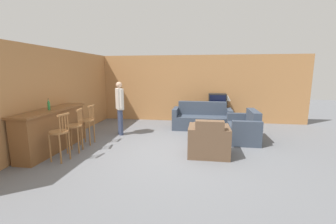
# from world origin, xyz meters

# --- Properties ---
(ground_plane) EXTENTS (24.00, 24.00, 0.00)m
(ground_plane) POSITION_xyz_m (0.00, 0.00, 0.00)
(ground_plane) COLOR slate
(wall_back) EXTENTS (9.40, 0.08, 2.60)m
(wall_back) POSITION_xyz_m (0.00, 3.69, 1.30)
(wall_back) COLOR #B27A47
(wall_back) RESTS_ON ground_plane
(wall_left) EXTENTS (0.08, 8.69, 2.60)m
(wall_left) POSITION_xyz_m (-3.26, 1.35, 1.30)
(wall_left) COLOR #B27A47
(wall_left) RESTS_ON ground_plane
(bar_counter) EXTENTS (0.55, 2.23, 1.05)m
(bar_counter) POSITION_xyz_m (-2.93, -0.27, 0.53)
(bar_counter) COLOR brown
(bar_counter) RESTS_ON ground_plane
(bar_chair_near) EXTENTS (0.45, 0.45, 1.07)m
(bar_chair_near) POSITION_xyz_m (-2.32, -0.89, 0.58)
(bar_chair_near) COLOR #996638
(bar_chair_near) RESTS_ON ground_plane
(bar_chair_mid) EXTENTS (0.46, 0.46, 1.07)m
(bar_chair_mid) POSITION_xyz_m (-2.32, -0.30, 0.58)
(bar_chair_mid) COLOR #996638
(bar_chair_mid) RESTS_ON ground_plane
(bar_chair_far) EXTENTS (0.40, 0.40, 1.07)m
(bar_chair_far) POSITION_xyz_m (-2.32, 0.32, 0.58)
(bar_chair_far) COLOR #996638
(bar_chair_far) RESTS_ON ground_plane
(couch_far) EXTENTS (1.99, 0.84, 0.92)m
(couch_far) POSITION_xyz_m (0.77, 2.50, 0.33)
(couch_far) COLOR #384251
(couch_far) RESTS_ON ground_plane
(armchair_near) EXTENTS (0.95, 0.79, 0.90)m
(armchair_near) POSITION_xyz_m (0.93, -0.08, 0.33)
(armchair_near) COLOR brown
(armchair_near) RESTS_ON ground_plane
(loveseat_right) EXTENTS (0.77, 1.32, 0.88)m
(loveseat_right) POSITION_xyz_m (1.98, 1.29, 0.33)
(loveseat_right) COLOR #384251
(loveseat_right) RESTS_ON ground_plane
(coffee_table) EXTENTS (0.60, 0.99, 0.42)m
(coffee_table) POSITION_xyz_m (0.82, 1.15, 0.36)
(coffee_table) COLOR brown
(coffee_table) RESTS_ON ground_plane
(tv_unit) EXTENTS (1.03, 0.45, 0.63)m
(tv_unit) POSITION_xyz_m (1.33, 3.32, 0.32)
(tv_unit) COLOR black
(tv_unit) RESTS_ON ground_plane
(tv) EXTENTS (0.64, 0.47, 0.52)m
(tv) POSITION_xyz_m (1.33, 3.32, 0.90)
(tv) COLOR black
(tv) RESTS_ON tv_unit
(bottle) EXTENTS (0.06, 0.06, 0.27)m
(bottle) POSITION_xyz_m (-2.90, -0.38, 1.18)
(bottle) COLOR #2D7F3D
(bottle) RESTS_ON bar_counter
(book_on_table) EXTENTS (0.22, 0.20, 0.02)m
(book_on_table) POSITION_xyz_m (0.86, 1.36, 0.43)
(book_on_table) COLOR #33704C
(book_on_table) RESTS_ON coffee_table
(table_lamp) EXTENTS (0.24, 0.24, 0.47)m
(table_lamp) POSITION_xyz_m (1.70, 3.32, 0.98)
(table_lamp) COLOR brown
(table_lamp) RESTS_ON tv_unit
(person_by_window) EXTENTS (0.37, 0.46, 1.66)m
(person_by_window) POSITION_xyz_m (-1.76, 1.34, 0.94)
(person_by_window) COLOR #384260
(person_by_window) RESTS_ON ground_plane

